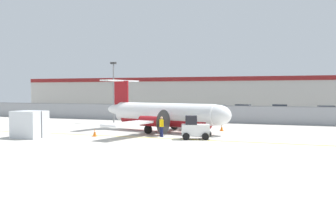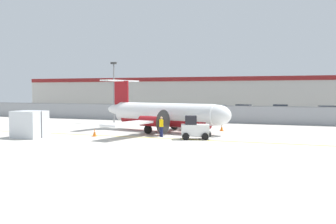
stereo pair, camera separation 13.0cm
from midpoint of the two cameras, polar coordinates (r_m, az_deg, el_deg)
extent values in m
plane|color=#BCB7AD|center=(29.14, -5.58, -4.35)|extent=(140.00, 140.00, 0.00)
cube|color=yellow|center=(30.95, -4.02, -3.88)|extent=(84.00, 0.20, 0.01)
cube|color=gray|center=(45.93, 3.88, -0.29)|extent=(98.00, 0.04, 2.00)
cylinder|color=slate|center=(45.88, 3.88, 1.02)|extent=(98.00, 0.10, 0.10)
cube|color=#38383A|center=(57.14, 6.93, -0.55)|extent=(98.00, 17.00, 0.12)
cube|color=beige|center=(75.19, 9.96, 2.77)|extent=(91.00, 8.00, 6.50)
cube|color=maroon|center=(71.28, 9.46, 5.04)|extent=(91.00, 0.20, 0.80)
cylinder|color=white|center=(35.02, -0.65, -0.17)|extent=(10.60, 4.31, 1.90)
ellipsoid|color=white|center=(32.32, 7.50, -0.49)|extent=(2.77, 2.32, 1.80)
ellipsoid|color=white|center=(38.31, -7.51, 0.40)|extent=(3.11, 1.71, 1.05)
cylinder|color=maroon|center=(35.05, -0.65, -1.02)|extent=(9.46, 3.65, 1.48)
cube|color=white|center=(35.00, -0.51, -1.11)|extent=(5.32, 15.93, 0.18)
cylinder|color=maroon|center=(37.09, 1.96, -0.86)|extent=(2.35, 1.39, 0.90)
cone|color=black|center=(36.51, 3.51, -0.93)|extent=(0.54, 0.53, 0.44)
cylinder|color=#262626|center=(36.44, 3.71, -0.94)|extent=(0.53, 2.05, 2.10)
cylinder|color=maroon|center=(32.75, -2.72, -1.41)|extent=(2.35, 1.39, 0.90)
cone|color=black|center=(32.10, -1.05, -1.51)|extent=(0.54, 0.53, 0.44)
cylinder|color=#262626|center=(32.01, -0.83, -1.52)|extent=(0.53, 2.05, 2.10)
cube|color=maroon|center=(38.09, -7.22, 2.42)|extent=(1.69, 0.58, 3.10)
cube|color=white|center=(38.18, -7.39, 4.74)|extent=(2.20, 4.92, 0.14)
cylinder|color=#59595B|center=(33.20, 4.67, -2.04)|extent=(0.17, 0.17, 0.97)
cylinder|color=black|center=(33.25, 4.66, -2.87)|extent=(0.63, 0.36, 0.60)
cylinder|color=#59595B|center=(37.10, 0.85, -1.40)|extent=(0.17, 0.17, 0.90)
cylinder|color=black|center=(37.14, 0.85, -2.09)|extent=(0.79, 0.39, 0.76)
cylinder|color=#59595B|center=(33.45, -3.16, -1.92)|extent=(0.17, 0.17, 0.90)
cylinder|color=black|center=(33.49, -3.16, -2.69)|extent=(0.79, 0.39, 0.76)
cube|color=silver|center=(29.79, 4.08, -2.76)|extent=(2.43, 1.69, 0.90)
cube|color=black|center=(29.71, 3.41, -1.22)|extent=(1.15, 1.22, 0.70)
cube|color=black|center=(29.88, 6.29, -3.33)|extent=(0.47, 1.10, 0.30)
cylinder|color=black|center=(30.47, 5.45, -3.48)|extent=(0.59, 0.34, 0.56)
cylinder|color=black|center=(29.28, 5.58, -3.75)|extent=(0.59, 0.34, 0.56)
cylinder|color=black|center=(30.42, 2.63, -3.48)|extent=(0.59, 0.34, 0.56)
cylinder|color=black|center=(29.23, 2.64, -3.75)|extent=(0.59, 0.34, 0.56)
cylinder|color=#191E4C|center=(31.14, -1.02, -3.05)|extent=(0.22, 0.22, 0.85)
cylinder|color=#191E4C|center=(31.30, -1.22, -3.02)|extent=(0.22, 0.22, 0.85)
cylinder|color=yellow|center=(31.15, -1.12, -1.71)|extent=(0.47, 0.47, 0.60)
cylinder|color=yellow|center=(30.96, -0.89, -1.68)|extent=(0.14, 0.14, 0.55)
cylinder|color=yellow|center=(31.33, -1.34, -1.62)|extent=(0.14, 0.14, 0.55)
sphere|color=tan|center=(31.11, -1.12, -0.90)|extent=(0.22, 0.22, 0.22)
cube|color=silver|center=(32.67, -20.45, -1.77)|extent=(2.46, 2.07, 2.20)
cube|color=#333338|center=(32.67, -20.45, -1.77)|extent=(2.44, 0.16, 2.20)
cube|color=orange|center=(32.22, -11.22, -3.62)|extent=(0.36, 0.36, 0.04)
cone|color=orange|center=(32.19, -11.23, -3.06)|extent=(0.28, 0.28, 0.60)
cylinder|color=white|center=(32.18, -11.23, -2.92)|extent=(0.17, 0.17, 0.08)
cube|color=orange|center=(36.23, 8.08, -2.83)|extent=(0.36, 0.36, 0.04)
cone|color=orange|center=(36.20, 8.08, -2.33)|extent=(0.28, 0.28, 0.60)
cylinder|color=white|center=(36.19, 8.08, -2.20)|extent=(0.17, 0.17, 0.08)
cube|color=#19662D|center=(62.77, -6.56, 0.42)|extent=(4.38, 2.23, 0.80)
cube|color=#262D38|center=(62.82, -6.68, 1.04)|extent=(2.38, 1.83, 0.56)
cylinder|color=black|center=(62.79, -5.04, 0.13)|extent=(0.62, 0.28, 0.60)
cylinder|color=black|center=(61.27, -5.93, 0.05)|extent=(0.62, 0.28, 0.60)
cylinder|color=black|center=(64.30, -7.17, 0.19)|extent=(0.62, 0.28, 0.60)
cylinder|color=black|center=(62.82, -8.08, 0.11)|extent=(0.62, 0.28, 0.60)
cube|color=slate|center=(57.81, -2.02, 0.19)|extent=(4.39, 2.23, 0.80)
cube|color=#262D38|center=(57.85, -2.15, 0.87)|extent=(2.38, 1.83, 0.56)
cylinder|color=black|center=(57.97, -0.37, -0.12)|extent=(0.62, 0.28, 0.60)
cylinder|color=black|center=(56.38, -1.21, -0.21)|extent=(0.62, 0.28, 0.60)
cylinder|color=black|center=(59.29, -2.78, -0.04)|extent=(0.62, 0.28, 0.60)
cylinder|color=black|center=(57.74, -3.66, -0.14)|extent=(0.62, 0.28, 0.60)
cube|color=black|center=(56.55, 1.98, 0.12)|extent=(4.24, 1.81, 0.80)
cube|color=#262D38|center=(56.56, 1.84, 0.81)|extent=(2.24, 1.62, 0.56)
cylinder|color=black|center=(57.07, 3.58, -0.18)|extent=(0.60, 0.22, 0.60)
cylinder|color=black|center=(55.33, 3.12, -0.28)|extent=(0.60, 0.22, 0.60)
cylinder|color=black|center=(57.82, 0.89, -0.12)|extent=(0.60, 0.22, 0.60)
cylinder|color=black|center=(56.11, 0.36, -0.23)|extent=(0.60, 0.22, 0.60)
cube|color=#19662D|center=(56.96, 7.67, 0.12)|extent=(4.22, 1.74, 0.80)
cube|color=#262D38|center=(56.95, 7.53, 0.80)|extent=(2.21, 1.58, 0.56)
cylinder|color=black|center=(57.61, 9.21, -0.18)|extent=(0.60, 0.21, 0.60)
cylinder|color=black|center=(55.84, 8.90, -0.29)|extent=(0.60, 0.21, 0.60)
cylinder|color=black|center=(58.14, 6.49, -0.13)|extent=(0.60, 0.21, 0.60)
cylinder|color=black|center=(56.38, 6.10, -0.23)|extent=(0.60, 0.21, 0.60)
cube|color=black|center=(60.10, 11.41, 0.25)|extent=(4.35, 2.11, 0.80)
cube|color=#262D38|center=(60.10, 11.28, 0.90)|extent=(2.34, 1.77, 0.56)
cylinder|color=black|center=(60.68, 12.89, -0.05)|extent=(0.62, 0.26, 0.60)
cylinder|color=black|center=(58.93, 12.53, -0.14)|extent=(0.62, 0.26, 0.60)
cylinder|color=black|center=(61.32, 10.33, 0.02)|extent=(0.62, 0.26, 0.60)
cylinder|color=black|center=(59.59, 9.90, -0.07)|extent=(0.62, 0.26, 0.60)
cube|color=slate|center=(61.24, 16.72, 0.23)|extent=(4.29, 1.95, 0.80)
cube|color=#262D38|center=(61.21, 16.59, 0.86)|extent=(2.29, 1.69, 0.56)
cylinder|color=black|center=(62.19, 17.99, -0.05)|extent=(0.61, 0.24, 0.60)
cylinder|color=black|center=(60.40, 18.05, -0.14)|extent=(0.61, 0.24, 0.60)
cylinder|color=black|center=(62.15, 15.41, 0.00)|extent=(0.61, 0.24, 0.60)
cylinder|color=black|center=(60.35, 15.39, -0.10)|extent=(0.61, 0.24, 0.60)
cube|color=navy|center=(58.67, 22.74, -0.02)|extent=(4.36, 2.15, 0.80)
cube|color=#262D38|center=(58.66, 22.90, 0.64)|extent=(2.36, 1.79, 0.56)
cylinder|color=black|center=(57.58, 21.51, -0.37)|extent=(0.62, 0.26, 0.60)
cylinder|color=black|center=(59.35, 21.25, -0.26)|extent=(0.62, 0.26, 0.60)
cylinder|color=black|center=(59.82, 23.91, -0.29)|extent=(0.62, 0.26, 0.60)
cylinder|color=slate|center=(45.50, -8.37, 2.80)|extent=(0.16, 0.16, 7.00)
cube|color=#333333|center=(45.61, -8.41, 7.39)|extent=(0.70, 0.30, 0.24)
camera|label=1|loc=(0.07, -90.10, -0.01)|focal=40.00mm
camera|label=2|loc=(0.07, 89.90, 0.01)|focal=40.00mm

